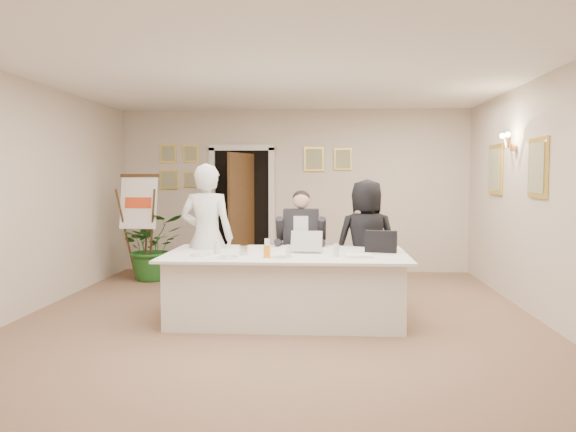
{
  "coord_description": "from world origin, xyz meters",
  "views": [
    {
      "loc": [
        0.53,
        -6.23,
        1.65
      ],
      "look_at": [
        0.09,
        0.6,
        1.17
      ],
      "focal_mm": 35.0,
      "sensor_mm": 36.0,
      "label": 1
    }
  ],
  "objects_px": {
    "laptop": "(307,240)",
    "seated_man": "(301,245)",
    "flip_chart": "(141,233)",
    "paper_stack": "(359,256)",
    "laptop_bag": "(381,242)",
    "conference_table": "(286,286)",
    "oj_glass": "(267,252)",
    "potted_palm": "(153,247)",
    "standing_man": "(207,238)",
    "standing_woman": "(366,243)",
    "steel_jug": "(244,250)"
  },
  "relations": [
    {
      "from": "standing_man",
      "to": "laptop",
      "type": "relative_size",
      "value": 4.85
    },
    {
      "from": "laptop_bag",
      "to": "standing_woman",
      "type": "bearing_deg",
      "value": 114.77
    },
    {
      "from": "paper_stack",
      "to": "laptop_bag",
      "type": "bearing_deg",
      "value": 55.57
    },
    {
      "from": "conference_table",
      "to": "seated_man",
      "type": "distance_m",
      "value": 1.07
    },
    {
      "from": "laptop_bag",
      "to": "oj_glass",
      "type": "xyz_separation_m",
      "value": [
        -1.27,
        -0.51,
        -0.06
      ]
    },
    {
      "from": "standing_man",
      "to": "steel_jug",
      "type": "xyz_separation_m",
      "value": [
        0.53,
        -0.57,
        -0.07
      ]
    },
    {
      "from": "potted_palm",
      "to": "flip_chart",
      "type": "bearing_deg",
      "value": -130.98
    },
    {
      "from": "steel_jug",
      "to": "paper_stack",
      "type": "bearing_deg",
      "value": -3.95
    },
    {
      "from": "laptop",
      "to": "paper_stack",
      "type": "xyz_separation_m",
      "value": [
        0.58,
        -0.4,
        -0.13
      ]
    },
    {
      "from": "conference_table",
      "to": "oj_glass",
      "type": "xyz_separation_m",
      "value": [
        -0.18,
        -0.39,
        0.45
      ]
    },
    {
      "from": "standing_woman",
      "to": "laptop_bag",
      "type": "distance_m",
      "value": 0.67
    },
    {
      "from": "conference_table",
      "to": "laptop",
      "type": "distance_m",
      "value": 0.58
    },
    {
      "from": "seated_man",
      "to": "standing_man",
      "type": "bearing_deg",
      "value": -146.47
    },
    {
      "from": "flip_chart",
      "to": "standing_woman",
      "type": "height_order",
      "value": "flip_chart"
    },
    {
      "from": "potted_palm",
      "to": "laptop_bag",
      "type": "distance_m",
      "value": 4.08
    },
    {
      "from": "standing_man",
      "to": "steel_jug",
      "type": "relative_size",
      "value": 16.42
    },
    {
      "from": "conference_table",
      "to": "standing_woman",
      "type": "xyz_separation_m",
      "value": [
        0.97,
        0.76,
        0.42
      ]
    },
    {
      "from": "oj_glass",
      "to": "laptop_bag",
      "type": "bearing_deg",
      "value": 21.72
    },
    {
      "from": "standing_man",
      "to": "potted_palm",
      "type": "distance_m",
      "value": 2.42
    },
    {
      "from": "flip_chart",
      "to": "paper_stack",
      "type": "xyz_separation_m",
      "value": [
        3.24,
        -2.51,
        0.02
      ]
    },
    {
      "from": "oj_glass",
      "to": "standing_man",
      "type": "bearing_deg",
      "value": 137.14
    },
    {
      "from": "flip_chart",
      "to": "laptop",
      "type": "bearing_deg",
      "value": -38.34
    },
    {
      "from": "paper_stack",
      "to": "steel_jug",
      "type": "xyz_separation_m",
      "value": [
        -1.27,
        0.09,
        0.04
      ]
    },
    {
      "from": "laptop",
      "to": "standing_man",
      "type": "bearing_deg",
      "value": 173.02
    },
    {
      "from": "laptop_bag",
      "to": "oj_glass",
      "type": "height_order",
      "value": "laptop_bag"
    },
    {
      "from": "seated_man",
      "to": "oj_glass",
      "type": "bearing_deg",
      "value": -98.65
    },
    {
      "from": "flip_chart",
      "to": "conference_table",
      "type": "bearing_deg",
      "value": -42.37
    },
    {
      "from": "conference_table",
      "to": "steel_jug",
      "type": "height_order",
      "value": "steel_jug"
    },
    {
      "from": "seated_man",
      "to": "standing_man",
      "type": "xyz_separation_m",
      "value": [
        -1.13,
        -0.64,
        0.16
      ]
    },
    {
      "from": "standing_woman",
      "to": "paper_stack",
      "type": "height_order",
      "value": "standing_woman"
    },
    {
      "from": "flip_chart",
      "to": "steel_jug",
      "type": "relative_size",
      "value": 15.0
    },
    {
      "from": "conference_table",
      "to": "steel_jug",
      "type": "xyz_separation_m",
      "value": [
        -0.46,
        -0.2,
        0.44
      ]
    },
    {
      "from": "flip_chart",
      "to": "oj_glass",
      "type": "bearing_deg",
      "value": -49.25
    },
    {
      "from": "oj_glass",
      "to": "standing_woman",
      "type": "bearing_deg",
      "value": 45.1
    },
    {
      "from": "standing_man",
      "to": "standing_woman",
      "type": "xyz_separation_m",
      "value": [
        1.97,
        0.4,
        -0.09
      ]
    },
    {
      "from": "standing_man",
      "to": "conference_table",
      "type": "bearing_deg",
      "value": 164.22
    },
    {
      "from": "standing_man",
      "to": "laptop",
      "type": "height_order",
      "value": "standing_man"
    },
    {
      "from": "standing_man",
      "to": "oj_glass",
      "type": "height_order",
      "value": "standing_man"
    },
    {
      "from": "standing_man",
      "to": "paper_stack",
      "type": "relative_size",
      "value": 6.31
    },
    {
      "from": "laptop",
      "to": "seated_man",
      "type": "bearing_deg",
      "value": 101.34
    },
    {
      "from": "conference_table",
      "to": "potted_palm",
      "type": "xyz_separation_m",
      "value": [
        -2.3,
        2.36,
        0.14
      ]
    },
    {
      "from": "potted_palm",
      "to": "steel_jug",
      "type": "xyz_separation_m",
      "value": [
        1.84,
        -2.57,
        0.3
      ]
    },
    {
      "from": "laptop",
      "to": "laptop_bag",
      "type": "xyz_separation_m",
      "value": [
        0.85,
        0.0,
        -0.01
      ]
    },
    {
      "from": "conference_table",
      "to": "laptop",
      "type": "bearing_deg",
      "value": 25.49
    },
    {
      "from": "standing_woman",
      "to": "potted_palm",
      "type": "distance_m",
      "value": 3.65
    },
    {
      "from": "seated_man",
      "to": "paper_stack",
      "type": "relative_size",
      "value": 5.18
    },
    {
      "from": "oj_glass",
      "to": "steel_jug",
      "type": "distance_m",
      "value": 0.34
    },
    {
      "from": "standing_man",
      "to": "potted_palm",
      "type": "relative_size",
      "value": 1.7
    },
    {
      "from": "laptop",
      "to": "laptop_bag",
      "type": "relative_size",
      "value": 1.03
    },
    {
      "from": "steel_jug",
      "to": "conference_table",
      "type": "bearing_deg",
      "value": 23.52
    }
  ]
}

